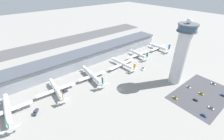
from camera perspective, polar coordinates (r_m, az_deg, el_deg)
ground_plane at (r=150.91m, az=3.00°, el=-7.37°), size 1000.00×1000.00×0.00m
terminal_building at (r=195.76m, az=-10.69°, el=4.67°), size 246.79×25.00×16.53m
runway_strip at (r=280.22m, az=-20.29°, el=9.63°), size 370.19×44.00×0.01m
control_tower at (r=159.76m, az=24.82°, el=5.94°), size 17.68×17.68×65.89m
parking_lot_surface at (r=168.35m, az=31.00°, el=-7.96°), size 64.00×40.00×0.01m
airplane_gate_alpha at (r=148.17m, az=-35.00°, el=-12.64°), size 37.58×44.49×14.34m
airplane_gate_bravo at (r=152.94m, az=-20.36°, el=-7.02°), size 37.08×39.58×11.96m
airplane_gate_charlie at (r=164.45m, az=-7.45°, el=-2.21°), size 32.20×45.03×13.84m
airplane_gate_delta at (r=187.57m, az=4.10°, el=2.39°), size 41.71×39.83×11.28m
airplane_gate_echo at (r=214.21m, az=10.09°, el=5.91°), size 38.56×32.80×12.40m
airplane_gate_foxtrot at (r=245.75m, az=17.49°, el=8.27°), size 34.40×35.30×13.43m
service_truck_catering at (r=186.25m, az=11.71°, el=0.46°), size 6.14×4.94×2.45m
service_truck_fuel at (r=153.52m, az=-17.63°, el=-7.87°), size 6.50×3.30×2.68m
service_truck_baggage at (r=141.62m, az=-27.09°, el=-14.12°), size 5.99×7.38×3.04m
car_grey_coupe at (r=171.54m, az=27.15°, el=-5.79°), size 1.89×4.23×1.36m
car_green_van at (r=189.78m, az=34.15°, el=-4.34°), size 1.97×4.59×1.50m
car_yellow_taxi at (r=157.66m, az=29.21°, el=-9.90°), size 1.85×4.07×1.44m
car_blue_compact at (r=155.69m, az=33.57°, el=-11.97°), size 1.79×4.73×1.55m
car_black_suv at (r=177.13m, az=36.54°, el=-7.74°), size 1.90×4.39×1.38m
car_red_hatchback at (r=145.51m, az=31.54°, el=-14.50°), size 1.83×4.59×1.48m
car_navy_sedan at (r=167.92m, az=30.85°, el=-7.76°), size 1.88×4.81×1.49m
car_silver_sedan at (r=151.72m, az=22.88°, el=-9.76°), size 1.98×4.60×1.55m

